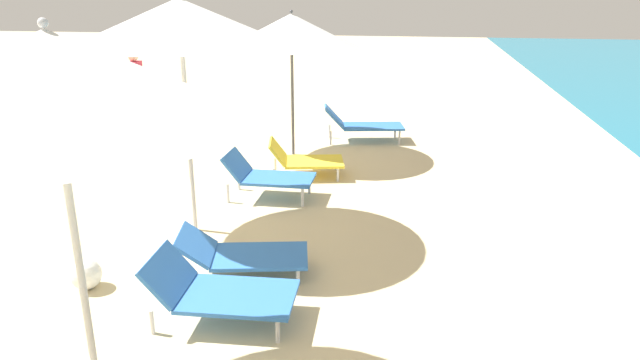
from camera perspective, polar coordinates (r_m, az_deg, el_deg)
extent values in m
cylinder|color=silver|center=(4.11, -22.73, -9.30)|extent=(0.05, 0.05, 2.10)
cone|color=white|center=(3.72, -25.31, 9.23)|extent=(2.39, 2.39, 0.56)
sphere|color=silver|center=(3.69, -25.99, 13.96)|extent=(0.06, 0.06, 0.06)
cube|color=blue|center=(5.27, -8.12, -11.45)|extent=(1.04, 0.73, 0.04)
cube|color=blue|center=(5.37, -14.94, -9.05)|extent=(0.34, 0.69, 0.36)
cylinder|color=silver|center=(5.50, -3.11, -11.51)|extent=(0.04, 0.04, 0.23)
cylinder|color=silver|center=(5.02, -4.26, -14.80)|extent=(0.04, 0.04, 0.23)
cylinder|color=silver|center=(5.78, -14.25, -10.53)|extent=(0.04, 0.04, 0.23)
cylinder|color=silver|center=(5.32, -16.46, -13.47)|extent=(0.04, 0.04, 0.23)
cylinder|color=silver|center=(6.97, -12.97, 3.71)|extent=(0.05, 0.05, 2.27)
cone|color=white|center=(6.75, -13.85, 15.15)|extent=(2.40, 2.40, 0.51)
cube|color=blue|center=(8.13, -4.11, 0.13)|extent=(0.99, 0.66, 0.04)
cube|color=blue|center=(8.23, -8.33, 1.56)|extent=(0.30, 0.65, 0.36)
cylinder|color=silver|center=(8.36, -1.08, -0.44)|extent=(0.04, 0.04, 0.28)
cylinder|color=silver|center=(7.86, -1.76, -1.73)|extent=(0.04, 0.04, 0.28)
cylinder|color=silver|center=(8.60, -8.12, -0.08)|extent=(0.04, 0.04, 0.28)
cylinder|color=silver|center=(8.11, -9.21, -1.31)|extent=(0.04, 0.04, 0.28)
cube|color=blue|center=(6.06, -5.98, -7.59)|extent=(1.09, 0.81, 0.04)
cube|color=blue|center=(6.08, -12.32, -6.32)|extent=(0.48, 0.68, 0.29)
cylinder|color=silver|center=(6.33, -2.21, -7.45)|extent=(0.04, 0.04, 0.19)
cylinder|color=silver|center=(5.87, -2.21, -9.69)|extent=(0.04, 0.04, 0.19)
cylinder|color=silver|center=(6.43, -12.01, -7.45)|extent=(0.04, 0.04, 0.19)
cylinder|color=silver|center=(5.97, -12.82, -9.64)|extent=(0.04, 0.04, 0.19)
cylinder|color=#4C4C51|center=(10.17, -2.76, 7.76)|extent=(0.05, 0.05, 1.91)
cone|color=white|center=(10.01, -2.88, 14.70)|extent=(2.27, 2.27, 0.56)
sphere|color=#4C4C51|center=(9.99, -2.91, 16.48)|extent=(0.06, 0.06, 0.06)
cube|color=blue|center=(11.26, 5.31, 5.37)|extent=(1.28, 0.86, 0.04)
cube|color=blue|center=(11.15, 1.43, 6.39)|extent=(0.49, 0.71, 0.40)
cylinder|color=silver|center=(11.62, 7.53, 4.91)|extent=(0.04, 0.04, 0.28)
cylinder|color=silver|center=(11.10, 7.95, 4.23)|extent=(0.04, 0.04, 0.28)
cylinder|color=silver|center=(11.49, 0.94, 4.91)|extent=(0.04, 0.04, 0.28)
cylinder|color=silver|center=(10.96, 1.06, 4.23)|extent=(0.04, 0.04, 0.28)
cube|color=yellow|center=(9.11, -0.59, 1.86)|extent=(1.04, 0.85, 0.04)
cube|color=yellow|center=(9.07, -4.25, 2.90)|extent=(0.40, 0.72, 0.34)
cylinder|color=silver|center=(9.44, 1.56, 1.64)|extent=(0.04, 0.04, 0.22)
cylinder|color=silver|center=(8.89, 1.80, 0.55)|extent=(0.04, 0.04, 0.22)
cylinder|color=silver|center=(9.43, -4.51, 1.57)|extent=(0.04, 0.04, 0.22)
cylinder|color=silver|center=(8.88, -4.65, 0.47)|extent=(0.04, 0.04, 0.22)
cylinder|color=#262628|center=(13.01, -17.88, 6.82)|extent=(0.11, 0.11, 0.80)
cylinder|color=#262628|center=(13.16, -17.57, 6.98)|extent=(0.11, 0.11, 0.80)
cube|color=#D8334C|center=(12.97, -18.03, 9.91)|extent=(0.23, 0.37, 0.60)
sphere|color=beige|center=(12.92, -18.21, 11.69)|extent=(0.22, 0.22, 0.22)
cube|color=#338C59|center=(12.90, -9.63, 6.24)|extent=(0.44, 0.61, 0.30)
cube|color=white|center=(12.86, -9.67, 7.01)|extent=(0.45, 0.62, 0.05)
sphere|color=white|center=(6.24, -22.37, -8.72)|extent=(0.31, 0.31, 0.31)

